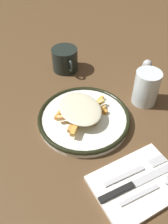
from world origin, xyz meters
TOP-DOWN VIEW (x-y plane):
  - ground_plane at (0.00, 0.00)m, footprint 2.60×2.60m
  - plate at (0.00, 0.00)m, footprint 0.28×0.28m
  - fries_heap at (-0.01, -0.01)m, footprint 0.16×0.17m
  - napkin at (0.25, 0.03)m, footprint 0.17×0.22m
  - fork at (0.22, 0.04)m, footprint 0.02×0.18m
  - knife at (0.25, 0.01)m, footprint 0.02×0.21m
  - spoon at (0.27, 0.06)m, footprint 0.02×0.15m
  - water_glass at (-0.00, 0.21)m, footprint 0.08×0.08m
  - coffee_mug at (-0.28, 0.05)m, footprint 0.12×0.09m
  - salt_shaker at (-0.11, 0.30)m, footprint 0.03×0.03m

SIDE VIEW (x-z plane):
  - ground_plane at x=0.00m, z-range 0.00..0.00m
  - napkin at x=0.25m, z-range 0.00..0.01m
  - plate at x=0.00m, z-range 0.00..0.03m
  - fork at x=0.22m, z-range 0.01..0.02m
  - knife at x=0.25m, z-range 0.01..0.02m
  - spoon at x=0.27m, z-range 0.01..0.02m
  - salt_shaker at x=-0.11m, z-range 0.00..0.07m
  - fries_heap at x=-0.01m, z-range 0.02..0.06m
  - coffee_mug at x=-0.28m, z-range 0.00..0.08m
  - water_glass at x=0.00m, z-range 0.00..0.11m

